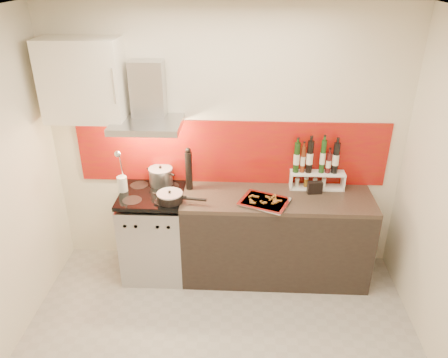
# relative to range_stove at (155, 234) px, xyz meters

# --- Properties ---
(floor) EXTENTS (3.40, 3.40, 0.00)m
(floor) POSITION_rel_range_stove_xyz_m (0.70, -1.10, -0.44)
(floor) COLOR #9E9991
(floor) RESTS_ON ground
(ceiling) EXTENTS (3.40, 2.80, 0.02)m
(ceiling) POSITION_rel_range_stove_xyz_m (0.70, -1.10, 2.16)
(ceiling) COLOR white
(ceiling) RESTS_ON back_wall
(back_wall) EXTENTS (3.40, 0.02, 2.60)m
(back_wall) POSITION_rel_range_stove_xyz_m (0.70, 0.30, 0.86)
(back_wall) COLOR silver
(back_wall) RESTS_ON ground
(backsplash) EXTENTS (3.00, 0.02, 0.64)m
(backsplash) POSITION_rel_range_stove_xyz_m (0.75, 0.29, 0.78)
(backsplash) COLOR #A00811
(backsplash) RESTS_ON back_wall
(range_stove) EXTENTS (0.60, 0.60, 0.91)m
(range_stove) POSITION_rel_range_stove_xyz_m (0.00, 0.00, 0.00)
(range_stove) COLOR #B7B7BA
(range_stove) RESTS_ON ground
(counter) EXTENTS (1.80, 0.60, 0.90)m
(counter) POSITION_rel_range_stove_xyz_m (1.20, 0.00, 0.01)
(counter) COLOR black
(counter) RESTS_ON ground
(range_hood) EXTENTS (0.62, 0.50, 0.61)m
(range_hood) POSITION_rel_range_stove_xyz_m (0.00, 0.14, 1.30)
(range_hood) COLOR #B7B7BA
(range_hood) RESTS_ON back_wall
(upper_cabinet) EXTENTS (0.70, 0.35, 0.72)m
(upper_cabinet) POSITION_rel_range_stove_xyz_m (-0.55, 0.13, 1.51)
(upper_cabinet) COLOR white
(upper_cabinet) RESTS_ON back_wall
(stock_pot) EXTENTS (0.23, 0.23, 0.20)m
(stock_pot) POSITION_rel_range_stove_xyz_m (0.06, 0.19, 0.56)
(stock_pot) COLOR #B7B7BA
(stock_pot) RESTS_ON range_stove
(saute_pan) EXTENTS (0.46, 0.24, 0.11)m
(saute_pan) POSITION_rel_range_stove_xyz_m (0.21, -0.15, 0.51)
(saute_pan) COLOR black
(saute_pan) RESTS_ON range_stove
(utensil_jar) EXTENTS (0.10, 0.14, 0.46)m
(utensil_jar) POSITION_rel_range_stove_xyz_m (-0.28, 0.02, 0.59)
(utensil_jar) COLOR silver
(utensil_jar) RESTS_ON range_stove
(pepper_mill) EXTENTS (0.07, 0.07, 0.43)m
(pepper_mill) POSITION_rel_range_stove_xyz_m (0.35, 0.13, 0.67)
(pepper_mill) COLOR black
(pepper_mill) RESTS_ON counter
(step_shelf) EXTENTS (0.52, 0.14, 0.50)m
(step_shelf) POSITION_rel_range_stove_xyz_m (1.56, 0.20, 0.68)
(step_shelf) COLOR white
(step_shelf) RESTS_ON counter
(caddy_box) EXTENTS (0.15, 0.08, 0.12)m
(caddy_box) POSITION_rel_range_stove_xyz_m (1.55, 0.09, 0.52)
(caddy_box) COLOR black
(caddy_box) RESTS_ON counter
(baking_tray) EXTENTS (0.52, 0.47, 0.03)m
(baking_tray) POSITION_rel_range_stove_xyz_m (1.07, -0.12, 0.47)
(baking_tray) COLOR silver
(baking_tray) RESTS_ON counter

